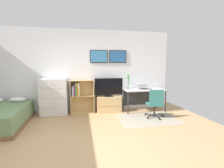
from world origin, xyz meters
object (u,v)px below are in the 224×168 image
at_px(dresser, 54,97).
at_px(wine_glass, 131,86).
at_px(bookshelf, 80,94).
at_px(television, 109,87).
at_px(tv_stand, 109,104).
at_px(computer_mouse, 151,89).
at_px(desk, 143,93).
at_px(office_chair, 155,103).
at_px(bamboo_vase, 128,82).
at_px(laptop, 143,87).

bearing_deg(dresser, wine_glass, -3.95).
bearing_deg(dresser, bookshelf, 5.19).
bearing_deg(wine_glass, television, 167.24).
bearing_deg(tv_stand, computer_mouse, -6.66).
bearing_deg(computer_mouse, desk, 150.21).
height_order(office_chair, computer_mouse, office_chair).
relative_size(office_chair, wine_glass, 4.78).
bearing_deg(desk, dresser, 179.55).
xyz_separation_m(dresser, computer_mouse, (3.14, -0.15, 0.18)).
distance_m(desk, bamboo_vase, 0.62).
distance_m(television, office_chair, 1.55).
xyz_separation_m(dresser, office_chair, (2.94, -0.91, -0.12)).
xyz_separation_m(tv_stand, computer_mouse, (1.40, -0.16, 0.50)).
height_order(television, bamboo_vase, bamboo_vase).
xyz_separation_m(office_chair, laptop, (-0.05, 0.87, 0.34)).
height_order(bookshelf, wine_glass, bookshelf).
height_order(dresser, television, dresser).
distance_m(tv_stand, laptop, 1.29).
bearing_deg(bookshelf, desk, -2.55).
xyz_separation_m(television, computer_mouse, (1.40, -0.14, -0.07)).
distance_m(bamboo_vase, wine_glass, 0.27).
height_order(tv_stand, desk, desk).
bearing_deg(wine_glass, dresser, 176.05).
height_order(desk, bamboo_vase, bamboo_vase).
bearing_deg(television, wine_glass, -12.76).
bearing_deg(television, computer_mouse, -5.76).
bearing_deg(computer_mouse, bookshelf, 174.63).
height_order(bookshelf, television, television).
bearing_deg(dresser, desk, -0.45).
relative_size(desk, laptop, 3.20).
height_order(dresser, office_chair, dresser).
relative_size(computer_mouse, wine_glass, 0.58).
xyz_separation_m(desk, wine_glass, (-0.47, -0.15, 0.26)).
distance_m(computer_mouse, wine_glass, 0.70).
bearing_deg(computer_mouse, bamboo_vase, 162.23).
bearing_deg(tv_stand, bookshelf, 176.56).
bearing_deg(bookshelf, office_chair, -24.40).
distance_m(television, computer_mouse, 1.41).
height_order(desk, wine_glass, wine_glass).
bearing_deg(dresser, computer_mouse, -2.72).
height_order(tv_stand, computer_mouse, computer_mouse).
height_order(dresser, bookshelf, dresser).
bearing_deg(dresser, tv_stand, 0.50).
bearing_deg(tv_stand, bamboo_vase, 5.51).
height_order(office_chair, wine_glass, wine_glass).
relative_size(television, laptop, 2.20).
relative_size(bookshelf, laptop, 2.56).
xyz_separation_m(bookshelf, tv_stand, (0.94, -0.06, -0.36)).
relative_size(desk, bamboo_vase, 2.71).
height_order(laptop, bamboo_vase, bamboo_vase).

